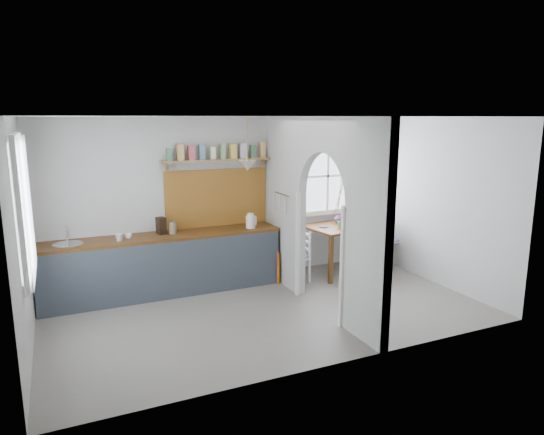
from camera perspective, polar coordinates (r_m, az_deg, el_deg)
name	(u,v)px	position (r m, az deg, el deg)	size (l,w,h in m)	color
floor	(269,312)	(6.71, -0.30, -11.01)	(5.80, 3.20, 0.01)	slate
ceiling	(269,117)	(6.20, -0.33, 11.78)	(5.80, 3.20, 0.01)	beige
walls	(269,218)	(6.33, -0.31, -0.08)	(5.81, 3.21, 2.60)	beige
partition	(314,202)	(6.66, 5.00, 1.79)	(0.12, 3.20, 2.60)	beige
kitchen_window	(21,208)	(5.75, -27.46, 0.96)	(0.10, 1.16, 1.50)	white
nook_window	(328,176)	(8.47, 6.57, 4.88)	(1.76, 0.10, 1.30)	white
counter	(164,263)	(7.44, -12.56, -5.29)	(3.50, 0.60, 0.90)	#532D17
sink	(68,245)	(7.17, -22.89, -2.98)	(0.40, 0.40, 0.02)	#B7BABD
backsplash	(217,198)	(7.70, -6.48, 2.33)	(1.65, 0.03, 0.90)	#95601D
shelf	(218,156)	(7.54, -6.40, 7.20)	(1.75, 0.20, 0.21)	#AF7D48
pendant_lamp	(247,166)	(7.35, -2.90, 6.12)	(0.26, 0.26, 0.16)	silver
utensil_rail	(282,194)	(7.36, 1.18, 2.76)	(0.02, 0.02, 0.50)	#B7BABD
dining_table	(344,248)	(8.36, 8.50, -3.59)	(1.31, 0.87, 0.82)	#532D17
chair_left	(295,256)	(7.80, 2.76, -4.53)	(0.38, 0.38, 0.83)	white
chair_right	(389,238)	(8.90, 13.58, -2.42)	(0.43, 0.43, 0.95)	white
kettle	(250,221)	(7.55, -2.55, -0.36)	(0.19, 0.16, 0.23)	white
mug_a	(119,237)	(7.08, -17.55, -2.25)	(0.11, 0.11, 0.10)	silver
mug_b	(128,236)	(7.18, -16.54, -2.06)	(0.11, 0.11, 0.09)	silver
knife_block	(161,226)	(7.34, -12.92, -0.94)	(0.11, 0.16, 0.25)	black
jar	(173,227)	(7.33, -11.57, -1.16)	(0.11, 0.11, 0.18)	#6F6149
towel_magenta	(278,267)	(7.69, 0.65, -5.84)	(0.02, 0.03, 0.51)	#D63E91
towel_orange	(278,269)	(7.67, 0.76, -6.09)	(0.02, 0.03, 0.52)	#C86A02
bowl	(360,222)	(8.36, 10.31, -0.51)	(0.30, 0.30, 0.07)	white
table_cup	(340,224)	(8.03, 8.04, -0.82)	(0.11, 0.11, 0.11)	#5FA46B
plate	(324,227)	(8.05, 6.11, -1.08)	(0.16, 0.16, 0.01)	#2B2222
vase	(339,218)	(8.37, 7.87, -0.06)	(0.17, 0.17, 0.18)	#49234F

